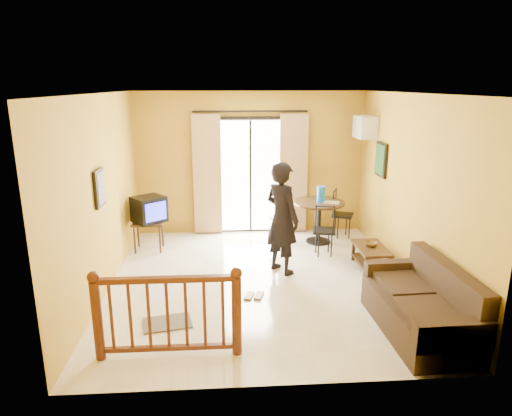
{
  "coord_description": "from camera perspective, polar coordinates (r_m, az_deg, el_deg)",
  "views": [
    {
      "loc": [
        -0.5,
        -6.42,
        2.93
      ],
      "look_at": [
        -0.04,
        0.2,
        1.11
      ],
      "focal_mm": 32.0,
      "sensor_mm": 36.0,
      "label": 1
    }
  ],
  "objects": [
    {
      "name": "bowl",
      "position": [
        7.68,
        14.16,
        -4.38
      ],
      "size": [
        0.27,
        0.27,
        0.07
      ],
      "primitive_type": "imported",
      "rotation": [
        0.0,
        0.0,
        0.36
      ],
      "color": "brown",
      "rests_on": "coffee_table"
    },
    {
      "name": "television",
      "position": [
        8.34,
        -13.23,
        -0.15
      ],
      "size": [
        0.69,
        0.68,
        0.46
      ],
      "rotation": [
        0.0,
        0.0,
        0.7
      ],
      "color": "black",
      "rests_on": "tv_table"
    },
    {
      "name": "coffee_table",
      "position": [
        7.69,
        14.18,
        -5.6
      ],
      "size": [
        0.46,
        0.83,
        0.37
      ],
      "color": "black",
      "rests_on": "ground"
    },
    {
      "name": "dining_chairs",
      "position": [
        8.74,
        7.37,
        -4.43
      ],
      "size": [
        1.73,
        1.44,
        0.95
      ],
      "color": "black",
      "rests_on": "ground"
    },
    {
      "name": "serving_tray",
      "position": [
        8.55,
        9.42,
        0.7
      ],
      "size": [
        0.32,
        0.26,
        0.02
      ],
      "primitive_type": "cube",
      "rotation": [
        0.0,
        0.0,
        -0.31
      ],
      "color": "beige",
      "rests_on": "dining_table"
    },
    {
      "name": "sofa",
      "position": [
        5.97,
        20.2,
        -11.6
      ],
      "size": [
        0.9,
        1.84,
        0.87
      ],
      "rotation": [
        0.0,
        0.0,
        0.04
      ],
      "color": "#322213",
      "rests_on": "ground"
    },
    {
      "name": "water_jug",
      "position": [
        8.57,
        8.13,
        1.72
      ],
      "size": [
        0.16,
        0.16,
        0.29
      ],
      "primitive_type": "cylinder",
      "color": "blue",
      "rests_on": "dining_table"
    },
    {
      "name": "balcony_door",
      "position": [
        9.03,
        -0.69,
        4.16
      ],
      "size": [
        2.25,
        0.14,
        2.46
      ],
      "color": "black",
      "rests_on": "ground"
    },
    {
      "name": "doormat",
      "position": [
        6.04,
        -11.03,
        -13.91
      ],
      "size": [
        0.67,
        0.51,
        0.02
      ],
      "primitive_type": "cube",
      "rotation": [
        0.0,
        0.0,
        0.2
      ],
      "color": "#534C42",
      "rests_on": "ground"
    },
    {
      "name": "stair_balustrade",
      "position": [
        5.14,
        -11.03,
        -12.4
      ],
      "size": [
        1.63,
        0.13,
        1.04
      ],
      "color": "#471E0F",
      "rests_on": "ground"
    },
    {
      "name": "dining_table",
      "position": [
        8.65,
        7.91,
        -0.27
      ],
      "size": [
        0.95,
        0.95,
        0.79
      ],
      "color": "black",
      "rests_on": "ground"
    },
    {
      "name": "sandals",
      "position": [
        6.6,
        -0.26,
        -10.92
      ],
      "size": [
        0.31,
        0.27,
        0.03
      ],
      "color": "brown",
      "rests_on": "ground"
    },
    {
      "name": "tv_table",
      "position": [
        8.43,
        -13.33,
        -2.16
      ],
      "size": [
        0.53,
        0.45,
        0.54
      ],
      "color": "black",
      "rests_on": "ground"
    },
    {
      "name": "room_shell",
      "position": [
        6.55,
        0.5,
        4.51
      ],
      "size": [
        5.0,
        5.0,
        5.0
      ],
      "color": "white",
      "rests_on": "ground"
    },
    {
      "name": "botanical_print",
      "position": [
        8.28,
        15.34,
        5.86
      ],
      "size": [
        0.05,
        0.5,
        0.6
      ],
      "color": "black",
      "rests_on": "room_shell"
    },
    {
      "name": "picture_left",
      "position": [
        6.6,
        -18.95,
        2.4
      ],
      "size": [
        0.05,
        0.42,
        0.52
      ],
      "color": "black",
      "rests_on": "room_shell"
    },
    {
      "name": "ground",
      "position": [
        7.07,
        0.47,
        -9.17
      ],
      "size": [
        5.0,
        5.0,
        0.0
      ],
      "primitive_type": "plane",
      "color": "beige",
      "rests_on": "ground"
    },
    {
      "name": "standing_person",
      "position": [
        7.15,
        3.27,
        -1.27
      ],
      "size": [
        0.73,
        0.78,
        1.79
      ],
      "primitive_type": "imported",
      "rotation": [
        0.0,
        0.0,
        2.22
      ],
      "color": "black",
      "rests_on": "ground"
    },
    {
      "name": "air_conditioner",
      "position": [
        8.79,
        13.42,
        9.8
      ],
      "size": [
        0.31,
        0.6,
        0.4
      ],
      "color": "white",
      "rests_on": "room_shell"
    }
  ]
}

